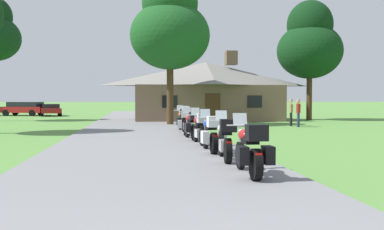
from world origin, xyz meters
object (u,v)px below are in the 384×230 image
object	(u,v)px
bystander_tan_shirt_near_lodge	(291,111)
tree_right_of_lodge	(310,43)
motorcycle_blue_third_in_row	(211,134)
bystander_red_shirt_beside_signpost	(298,111)
motorcycle_white_second_in_row	(225,139)
tree_by_lodge_front	(170,26)
motorcycle_red_nearest_to_camera	(250,150)
motorcycle_orange_farthest_in_row	(183,120)
motorcycle_red_fourth_in_row	(200,129)
parked_red_suv_far_left	(24,108)
parked_red_sedan_far_left	(51,110)
motorcycle_red_sixth_in_row	(186,123)
motorcycle_red_fifth_in_row	(192,126)

from	to	relation	value
bystander_tan_shirt_near_lodge	tree_right_of_lodge	distance (m)	10.07
motorcycle_blue_third_in_row	tree_right_of_lodge	world-z (taller)	tree_right_of_lodge
bystander_red_shirt_beside_signpost	motorcycle_white_second_in_row	bearing A→B (deg)	-0.85
tree_right_of_lodge	tree_by_lodge_front	xyz separation A→B (m)	(-11.67, -5.61, 0.22)
motorcycle_red_nearest_to_camera	bystander_tan_shirt_near_lodge	distance (m)	19.12
motorcycle_orange_farthest_in_row	tree_by_lodge_front	world-z (taller)	tree_by_lodge_front
bystander_tan_shirt_near_lodge	motorcycle_red_fourth_in_row	bearing A→B (deg)	170.91
motorcycle_red_nearest_to_camera	tree_right_of_lodge	bearing A→B (deg)	66.66
motorcycle_white_second_in_row	tree_right_of_lodge	bearing A→B (deg)	67.66
parked_red_suv_far_left	parked_red_sedan_far_left	bearing A→B (deg)	-89.44
parked_red_suv_far_left	motorcycle_white_second_in_row	bearing A→B (deg)	-142.01
bystander_red_shirt_beside_signpost	parked_red_sedan_far_left	xyz separation A→B (m)	(-18.15, 20.06, -0.31)
bystander_red_shirt_beside_signpost	parked_red_suv_far_left	bearing A→B (deg)	-108.21
motorcycle_red_fourth_in_row	bystander_tan_shirt_near_lodge	distance (m)	13.17
motorcycle_orange_farthest_in_row	motorcycle_white_second_in_row	bearing A→B (deg)	-92.78
motorcycle_red_nearest_to_camera	motorcycle_blue_third_in_row	world-z (taller)	same
motorcycle_red_nearest_to_camera	motorcycle_red_sixth_in_row	size ratio (longest dim) A/B	1.00
motorcycle_red_nearest_to_camera	tree_by_lodge_front	size ratio (longest dim) A/B	0.21
motorcycle_red_nearest_to_camera	motorcycle_blue_third_in_row	size ratio (longest dim) A/B	1.00
motorcycle_blue_third_in_row	motorcycle_red_nearest_to_camera	bearing A→B (deg)	-89.72
parked_red_sedan_far_left	motorcycle_orange_farthest_in_row	bearing A→B (deg)	-78.02
motorcycle_red_nearest_to_camera	bystander_tan_shirt_near_lodge	world-z (taller)	bystander_tan_shirt_near_lodge
motorcycle_red_fifth_in_row	tree_right_of_lodge	bearing A→B (deg)	50.16
bystander_tan_shirt_near_lodge	bystander_red_shirt_beside_signpost	world-z (taller)	same
bystander_red_shirt_beside_signpost	parked_red_suv_far_left	xyz separation A→B (m)	(-20.92, 20.87, -0.17)
bystander_tan_shirt_near_lodge	parked_red_suv_far_left	bearing A→B (deg)	71.33
motorcycle_red_fourth_in_row	motorcycle_orange_farthest_in_row	xyz separation A→B (m)	(0.09, 6.63, -0.01)
motorcycle_red_nearest_to_camera	motorcycle_orange_farthest_in_row	bearing A→B (deg)	91.18
motorcycle_red_fourth_in_row	motorcycle_orange_farthest_in_row	distance (m)	6.63
motorcycle_orange_farthest_in_row	parked_red_sedan_far_left	world-z (taller)	motorcycle_orange_farthest_in_row
motorcycle_red_nearest_to_camera	bystander_red_shirt_beside_signpost	bearing A→B (deg)	67.34
motorcycle_blue_third_in_row	bystander_red_shirt_beside_signpost	world-z (taller)	bystander_red_shirt_beside_signpost
motorcycle_orange_farthest_in_row	bystander_red_shirt_beside_signpost	size ratio (longest dim) A/B	1.24
parked_red_sedan_far_left	motorcycle_blue_third_in_row	bearing A→B (deg)	-84.62
motorcycle_orange_farthest_in_row	parked_red_suv_far_left	size ratio (longest dim) A/B	0.42
motorcycle_blue_third_in_row	bystander_red_shirt_beside_signpost	distance (m)	14.42
motorcycle_white_second_in_row	bystander_tan_shirt_near_lodge	bearing A→B (deg)	68.92
motorcycle_blue_third_in_row	parked_red_sedan_far_left	xyz separation A→B (m)	(-10.68, 32.39, 0.03)
motorcycle_red_fifth_in_row	motorcycle_blue_third_in_row	bearing A→B (deg)	-94.24
motorcycle_red_fifth_in_row	tree_right_of_lodge	distance (m)	20.96
motorcycle_red_nearest_to_camera	tree_right_of_lodge	distance (m)	28.24
motorcycle_red_nearest_to_camera	parked_red_sedan_far_left	size ratio (longest dim) A/B	0.46
motorcycle_blue_third_in_row	parked_red_sedan_far_left	bearing A→B (deg)	107.29
parked_red_sedan_far_left	motorcycle_red_fifth_in_row	bearing A→B (deg)	-82.07
parked_red_sedan_far_left	motorcycle_red_fourth_in_row	bearing A→B (deg)	-83.21
motorcycle_red_fifth_in_row	bystander_red_shirt_beside_signpost	world-z (taller)	bystander_red_shirt_beside_signpost
motorcycle_white_second_in_row	tree_right_of_lodge	distance (m)	26.08
bystander_red_shirt_beside_signpost	parked_red_suv_far_left	size ratio (longest dim) A/B	0.34
bystander_red_shirt_beside_signpost	parked_red_sedan_far_left	size ratio (longest dim) A/B	0.37
motorcycle_white_second_in_row	motorcycle_red_sixth_in_row	bearing A→B (deg)	95.10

